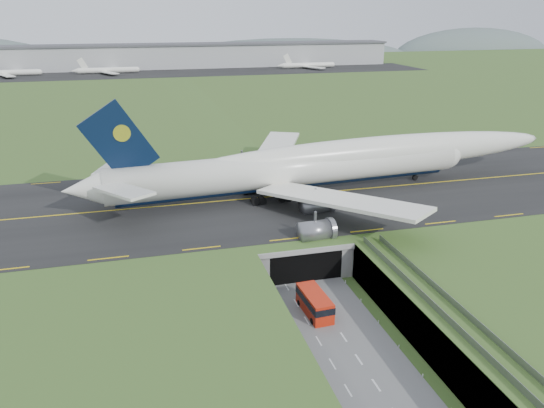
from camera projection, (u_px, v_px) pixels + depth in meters
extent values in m
plane|color=#435D25|center=(323.00, 308.00, 77.83)|extent=(900.00, 900.00, 0.00)
cube|color=gray|center=(324.00, 290.00, 76.81)|extent=(800.00, 800.00, 6.00)
cube|color=slate|center=(342.00, 336.00, 70.98)|extent=(12.00, 75.00, 0.20)
cube|color=black|center=(267.00, 197.00, 105.74)|extent=(800.00, 44.00, 0.18)
cube|color=gray|center=(287.00, 226.00, 93.22)|extent=(16.00, 22.00, 1.00)
cube|color=gray|center=(248.00, 243.00, 92.39)|extent=(2.00, 22.00, 6.00)
cube|color=gray|center=(324.00, 235.00, 95.75)|extent=(2.00, 22.00, 6.00)
cube|color=black|center=(295.00, 253.00, 89.70)|extent=(12.00, 12.00, 5.00)
cube|color=#A8A8A3|center=(307.00, 251.00, 83.14)|extent=(17.00, 0.50, 0.80)
cube|color=#A8A8A3|center=(468.00, 333.00, 61.68)|extent=(3.00, 53.00, 0.50)
cube|color=gray|center=(458.00, 329.00, 61.09)|extent=(0.06, 53.00, 1.00)
cube|color=gray|center=(479.00, 325.00, 61.76)|extent=(0.06, 53.00, 1.00)
cylinder|color=#A8A8A3|center=(453.00, 342.00, 64.97)|extent=(0.90, 0.90, 5.60)
cylinder|color=#A8A8A3|center=(406.00, 295.00, 75.88)|extent=(0.90, 0.90, 5.60)
cylinder|color=white|center=(292.00, 169.00, 105.48)|extent=(72.87, 12.52, 6.83)
sphere|color=white|center=(445.00, 154.00, 116.75)|extent=(7.20, 7.20, 6.69)
cone|color=white|center=(83.00, 190.00, 93.21)|extent=(7.96, 7.05, 6.49)
ellipsoid|color=white|center=(379.00, 153.00, 111.04)|extent=(84.02, 12.86, 7.17)
ellipsoid|color=black|center=(442.00, 150.00, 116.13)|extent=(5.00, 3.35, 2.39)
cylinder|color=black|center=(292.00, 182.00, 106.39)|extent=(68.94, 8.28, 2.87)
cube|color=white|center=(274.00, 153.00, 121.65)|extent=(20.50, 32.08, 2.87)
cube|color=white|center=(117.00, 166.00, 101.75)|extent=(9.08, 12.69, 1.09)
cube|color=white|center=(339.00, 200.00, 91.36)|extent=(24.27, 30.58, 2.87)
cube|color=white|center=(124.00, 191.00, 87.56)|extent=(10.36, 12.49, 1.09)
cube|color=black|center=(119.00, 142.00, 92.63)|extent=(13.58, 1.71, 15.10)
cylinder|color=yellow|center=(122.00, 133.00, 92.25)|extent=(3.04, 0.98, 2.99)
cylinder|color=slate|center=(278.00, 176.00, 116.20)|extent=(5.81, 3.95, 3.52)
cylinder|color=slate|center=(242.00, 165.00, 124.57)|extent=(5.81, 3.95, 3.52)
cylinder|color=slate|center=(315.00, 206.00, 98.22)|extent=(5.81, 3.95, 3.52)
cylinder|color=slate|center=(315.00, 231.00, 86.72)|extent=(5.81, 3.95, 3.52)
cylinder|color=black|center=(415.00, 177.00, 116.12)|extent=(1.21, 0.62, 1.17)
cube|color=black|center=(269.00, 193.00, 105.55)|extent=(6.97, 7.95, 1.49)
cube|color=red|center=(315.00, 303.00, 75.73)|extent=(3.30, 7.86, 3.08)
cube|color=black|center=(315.00, 299.00, 75.52)|extent=(3.37, 7.97, 1.03)
cube|color=black|center=(314.00, 311.00, 76.17)|extent=(3.07, 7.33, 0.51)
cylinder|color=black|center=(313.00, 321.00, 73.45)|extent=(0.41, 0.94, 0.93)
cylinder|color=black|center=(299.00, 303.00, 78.05)|extent=(0.41, 0.94, 0.93)
cylinder|color=black|center=(330.00, 318.00, 74.22)|extent=(0.41, 0.94, 0.93)
cylinder|color=black|center=(316.00, 300.00, 78.82)|extent=(0.41, 0.94, 0.93)
cube|color=#B2B2B2|center=(166.00, 56.00, 345.84)|extent=(300.00, 22.00, 15.00)
cube|color=#4C4C51|center=(166.00, 45.00, 343.28)|extent=(302.00, 24.00, 1.20)
cube|color=black|center=(171.00, 73.00, 321.09)|extent=(320.00, 50.00, 0.08)
cylinder|color=white|center=(8.00, 73.00, 302.93)|extent=(34.00, 3.20, 3.20)
cylinder|color=white|center=(108.00, 70.00, 316.15)|extent=(34.00, 3.20, 3.20)
cylinder|color=white|center=(308.00, 65.00, 346.33)|extent=(34.00, 3.20, 3.20)
ellipsoid|color=#516260|center=(287.00, 63.00, 498.74)|extent=(260.00, 91.00, 44.00)
ellipsoid|color=#516260|center=(472.00, 58.00, 546.72)|extent=(180.00, 63.00, 60.00)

